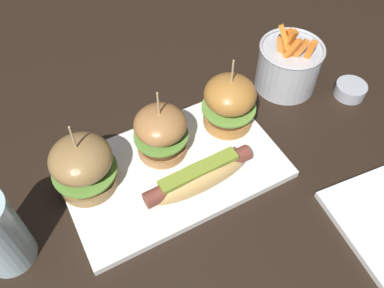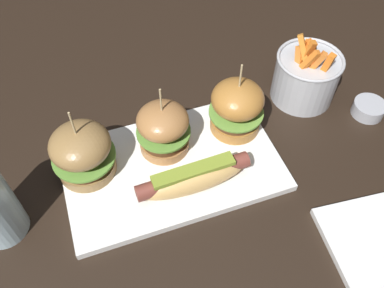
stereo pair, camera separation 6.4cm
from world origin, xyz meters
The scene contains 8 objects.
ground_plane centered at (0.00, 0.00, 0.00)m, with size 3.00×3.00×0.00m, color black.
platter_main centered at (0.00, 0.00, 0.01)m, with size 0.36×0.22×0.01m, color white.
hot_dog centered at (0.02, -0.05, 0.04)m, with size 0.19×0.05×0.05m.
slider_left centered at (-0.13, 0.04, 0.06)m, with size 0.10×0.10×0.14m.
slider_center centered at (0.00, 0.04, 0.06)m, with size 0.09×0.09×0.14m.
slider_right centered at (0.13, 0.04, 0.06)m, with size 0.10×0.10×0.14m.
fries_bucket centered at (0.29, 0.08, 0.05)m, with size 0.12×0.12×0.14m.
sauce_ramekin centered at (0.39, 0.00, 0.01)m, with size 0.06×0.06×0.03m.
Camera 1 is at (-0.16, -0.36, 0.57)m, focal length 38.03 mm.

